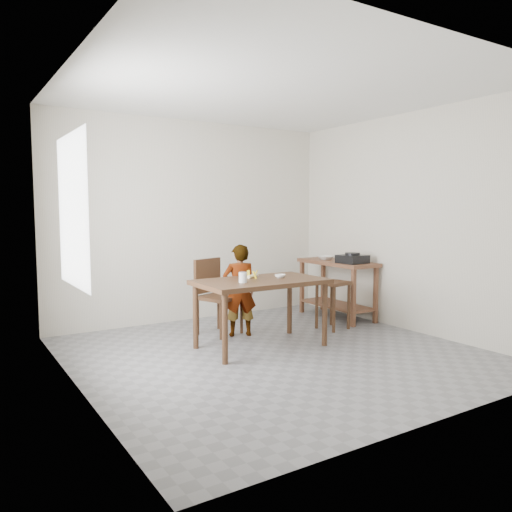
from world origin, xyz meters
TOP-DOWN VIEW (x-y plane):
  - floor at (0.00, 0.00)m, footprint 4.00×4.00m
  - ceiling at (0.00, 0.00)m, footprint 4.00×4.00m
  - wall_back at (0.00, 2.02)m, footprint 4.00×0.04m
  - wall_front at (0.00, -2.02)m, footprint 4.00×0.04m
  - wall_left at (-2.02, 0.00)m, footprint 0.04×4.00m
  - wall_right at (2.02, 0.00)m, footprint 0.04×4.00m
  - window_pane at (-1.97, 0.20)m, footprint 0.02×1.10m
  - dining_table at (0.00, 0.30)m, footprint 1.40×0.80m
  - prep_counter at (1.72, 1.00)m, footprint 0.50×1.20m
  - child at (0.06, 0.86)m, footprint 0.47×0.39m
  - dining_chair at (-0.11, 1.06)m, footprint 0.56×0.56m
  - stool at (1.23, 0.53)m, footprint 0.39×0.39m
  - glass_tumbler at (-0.28, 0.22)m, footprint 0.11×0.11m
  - small_bowl at (0.26, 0.31)m, footprint 0.14×0.14m
  - banana at (-0.01, 0.45)m, footprint 0.20×0.17m
  - serving_bowl at (1.69, 1.22)m, footprint 0.21×0.21m
  - gas_burner at (1.68, 0.66)m, footprint 0.34×0.34m

SIDE VIEW (x-z plane):
  - floor at x=0.00m, z-range -0.04..0.00m
  - stool at x=1.23m, z-range 0.00..0.61m
  - dining_table at x=0.00m, z-range 0.00..0.75m
  - prep_counter at x=1.72m, z-range 0.00..0.80m
  - dining_chair at x=-0.11m, z-range 0.00..0.91m
  - child at x=0.06m, z-range 0.00..1.10m
  - small_bowl at x=0.26m, z-range 0.75..0.79m
  - banana at x=-0.01m, z-range 0.75..0.81m
  - glass_tumbler at x=-0.28m, z-range 0.75..0.86m
  - serving_bowl at x=1.69m, z-range 0.80..0.85m
  - gas_burner at x=1.68m, z-range 0.80..0.91m
  - wall_back at x=0.00m, z-range 0.00..2.70m
  - wall_front at x=0.00m, z-range 0.00..2.70m
  - wall_left at x=-2.02m, z-range 0.00..2.70m
  - wall_right at x=2.02m, z-range 0.00..2.70m
  - window_pane at x=-1.97m, z-range 0.85..2.15m
  - ceiling at x=0.00m, z-range 2.70..2.74m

